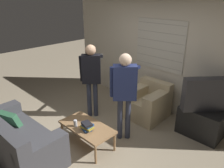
# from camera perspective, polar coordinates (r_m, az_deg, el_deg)

# --- Properties ---
(ground_plane) EXTENTS (16.00, 16.00, 0.00)m
(ground_plane) POSITION_cam_1_polar(r_m,az_deg,el_deg) (4.34, -5.17, -14.35)
(ground_plane) COLOR gray
(wall_back) EXTENTS (5.20, 0.08, 2.55)m
(wall_back) POSITION_cam_1_polar(r_m,az_deg,el_deg) (5.19, 11.64, 7.37)
(wall_back) COLOR beige
(wall_back) RESTS_ON ground_plane
(couch_blue) EXTENTS (1.78, 0.88, 0.81)m
(couch_blue) POSITION_cam_1_polar(r_m,az_deg,el_deg) (4.14, -23.70, -13.21)
(couch_blue) COLOR #424247
(couch_blue) RESTS_ON ground_plane
(armchair_beige) EXTENTS (0.78, 0.85, 0.79)m
(armchair_beige) POSITION_cam_1_polar(r_m,az_deg,el_deg) (4.98, 9.45, -4.79)
(armchair_beige) COLOR #C6B289
(armchair_beige) RESTS_ON ground_plane
(coffee_table) EXTENTS (1.03, 0.53, 0.40)m
(coffee_table) POSITION_cam_1_polar(r_m,az_deg,el_deg) (4.04, -6.56, -11.29)
(coffee_table) COLOR #9E754C
(coffee_table) RESTS_ON ground_plane
(tv_stand) EXTENTS (0.80, 0.50, 0.57)m
(tv_stand) POSITION_cam_1_polar(r_m,az_deg,el_deg) (4.65, 22.16, -9.21)
(tv_stand) COLOR black
(tv_stand) RESTS_ON ground_plane
(tv) EXTENTS (0.72, 0.76, 0.63)m
(tv) POSITION_cam_1_polar(r_m,az_deg,el_deg) (4.39, 23.28, -2.48)
(tv) COLOR #2D2D33
(tv) RESTS_ON tv_stand
(person_left_standing) EXTENTS (0.50, 0.79, 1.65)m
(person_left_standing) POSITION_cam_1_polar(r_m,az_deg,el_deg) (4.68, -5.39, 3.03)
(person_left_standing) COLOR #33384C
(person_left_standing) RESTS_ON ground_plane
(person_right_standing) EXTENTS (0.49, 0.81, 1.68)m
(person_right_standing) POSITION_cam_1_polar(r_m,az_deg,el_deg) (3.88, 3.32, -0.77)
(person_right_standing) COLOR #33384C
(person_right_standing) RESTS_ON ground_plane
(book_stack) EXTENTS (0.24, 0.19, 0.14)m
(book_stack) POSITION_cam_1_polar(r_m,az_deg,el_deg) (3.88, -6.54, -10.91)
(book_stack) COLOR #284C89
(book_stack) RESTS_ON coffee_table
(soda_can) EXTENTS (0.07, 0.07, 0.13)m
(soda_can) POSITION_cam_1_polar(r_m,az_deg,el_deg) (4.01, -9.53, -10.07)
(soda_can) COLOR silver
(soda_can) RESTS_ON coffee_table
(spare_remote) EXTENTS (0.10, 0.13, 0.02)m
(spare_remote) POSITION_cam_1_polar(r_m,az_deg,el_deg) (4.03, -7.25, -10.54)
(spare_remote) COLOR white
(spare_remote) RESTS_ON coffee_table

